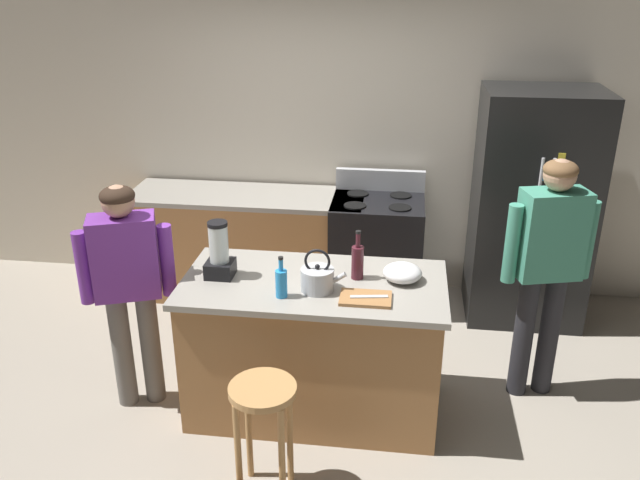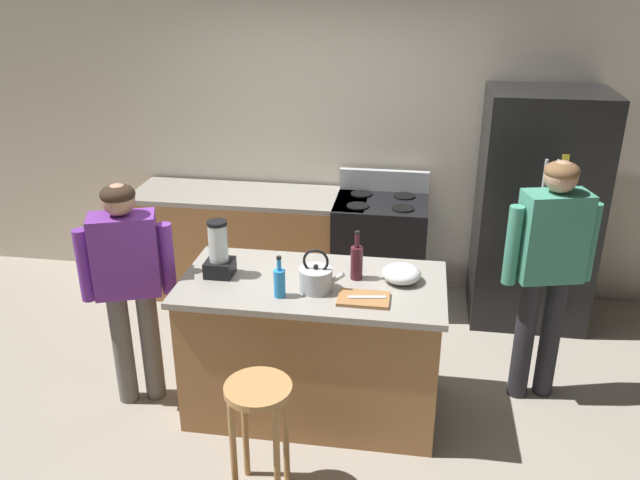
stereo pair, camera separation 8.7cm
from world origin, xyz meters
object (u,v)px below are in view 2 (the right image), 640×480
object	(u,v)px
stove_range	(380,252)
bar_stool	(259,411)
refrigerator	(536,210)
mixing_bowl	(402,273)
kitchen_island	(313,346)
bottle_wine	(357,261)
person_by_island_left	(128,275)
blender_appliance	(219,252)
chef_knife	(367,297)
tea_kettle	(316,278)
cutting_board	(364,299)
bottle_soda	(279,282)
person_by_sink_right	(549,261)

from	to	relation	value
stove_range	bar_stool	world-z (taller)	stove_range
refrigerator	mixing_bowl	bearing A→B (deg)	-125.26
kitchen_island	bottle_wine	world-z (taller)	bottle_wine
kitchen_island	stove_range	xyz separation A→B (m)	(0.32, 1.52, 0.01)
kitchen_island	refrigerator	size ratio (longest dim) A/B	0.87
person_by_island_left	blender_appliance	distance (m)	0.61
bar_stool	person_by_island_left	bearing A→B (deg)	144.51
bar_stool	chef_knife	distance (m)	0.89
kitchen_island	stove_range	world-z (taller)	stove_range
refrigerator	bottle_wine	size ratio (longest dim) A/B	5.93
kitchen_island	chef_knife	bearing A→B (deg)	-29.13
kitchen_island	bar_stool	size ratio (longest dim) A/B	2.29
stove_range	bar_stool	distance (m)	2.38
tea_kettle	person_by_island_left	bearing A→B (deg)	178.61
cutting_board	bottle_wine	bearing A→B (deg)	104.34
person_by_island_left	chef_knife	bearing A→B (deg)	-4.33
stove_range	blender_appliance	size ratio (longest dim) A/B	3.07
kitchen_island	mixing_bowl	size ratio (longest dim) A/B	6.81
bottle_soda	chef_knife	world-z (taller)	bottle_soda
kitchen_island	chef_knife	size ratio (longest dim) A/B	7.41
chef_knife	bottle_soda	bearing A→B (deg)	173.78
chef_knife	blender_appliance	bearing A→B (deg)	159.20
stove_range	blender_appliance	xyz separation A→B (m)	(-0.91, -1.52, 0.61)
bottle_soda	bottle_wine	size ratio (longest dim) A/B	0.81
refrigerator	cutting_board	world-z (taller)	refrigerator
refrigerator	person_by_sink_right	bearing A→B (deg)	-94.57
bar_stool	chef_knife	world-z (taller)	chef_knife
kitchen_island	bottle_soda	size ratio (longest dim) A/B	6.37
bottle_wine	chef_knife	bearing A→B (deg)	-71.87
blender_appliance	person_by_island_left	bearing A→B (deg)	-171.65
kitchen_island	person_by_sink_right	world-z (taller)	person_by_sink_right
person_by_sink_right	bottle_soda	world-z (taller)	person_by_sink_right
bottle_soda	bottle_wine	world-z (taller)	bottle_wine
bottle_wine	cutting_board	xyz separation A→B (m)	(0.07, -0.28, -0.11)
bar_stool	bottle_soda	world-z (taller)	bottle_soda
person_by_sink_right	kitchen_island	bearing A→B (deg)	-165.56
tea_kettle	bar_stool	bearing A→B (deg)	-105.88
kitchen_island	bottle_soda	xyz separation A→B (m)	(-0.16, -0.22, 0.56)
stove_range	mixing_bowl	world-z (taller)	stove_range
person_by_sink_right	blender_appliance	distance (m)	2.07
mixing_bowl	cutting_board	size ratio (longest dim) A/B	0.80
chef_knife	person_by_island_left	bearing A→B (deg)	166.86
person_by_island_left	chef_knife	distance (m)	1.52
person_by_sink_right	bottle_wine	size ratio (longest dim) A/B	5.25
kitchen_island	cutting_board	bearing A→B (deg)	-30.57
bar_stool	tea_kettle	world-z (taller)	tea_kettle
person_by_island_left	cutting_board	distance (m)	1.50
refrigerator	blender_appliance	size ratio (longest dim) A/B	5.18
refrigerator	stove_range	distance (m)	1.30
bottle_soda	tea_kettle	distance (m)	0.23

